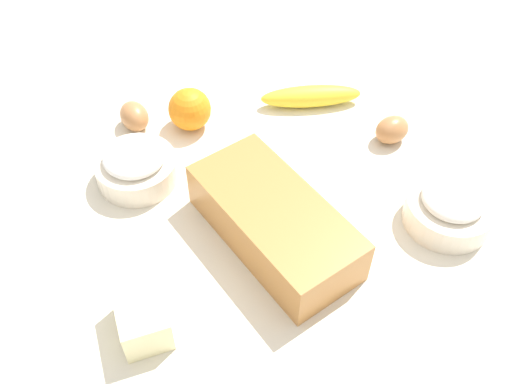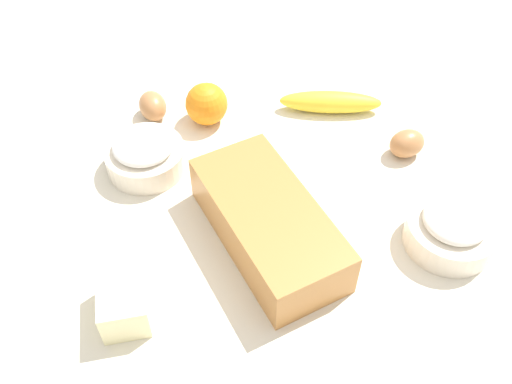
{
  "view_description": "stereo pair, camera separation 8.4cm",
  "coord_description": "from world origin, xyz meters",
  "px_view_note": "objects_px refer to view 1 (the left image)",
  "views": [
    {
      "loc": [
        0.49,
        -0.34,
        0.71
      ],
      "look_at": [
        0.0,
        0.0,
        0.04
      ],
      "focal_mm": 40.44,
      "sensor_mm": 36.0,
      "label": 1
    },
    {
      "loc": [
        0.53,
        -0.27,
        0.71
      ],
      "look_at": [
        0.0,
        0.0,
        0.04
      ],
      "focal_mm": 40.44,
      "sensor_mm": 36.0,
      "label": 2
    }
  ],
  "objects_px": {
    "sugar_bowl": "(136,165)",
    "banana": "(311,96)",
    "loaf_pan": "(274,221)",
    "egg_near_butter": "(392,130)",
    "orange_fruit": "(190,109)",
    "butter_block": "(142,316)",
    "egg_beside_bowl": "(134,116)",
    "flour_bowl": "(450,208)"
  },
  "relations": [
    {
      "from": "orange_fruit",
      "to": "egg_near_butter",
      "type": "relative_size",
      "value": 1.22
    },
    {
      "from": "loaf_pan",
      "to": "egg_near_butter",
      "type": "bearing_deg",
      "value": 100.11
    },
    {
      "from": "sugar_bowl",
      "to": "egg_near_butter",
      "type": "bearing_deg",
      "value": 67.18
    },
    {
      "from": "egg_near_butter",
      "to": "orange_fruit",
      "type": "bearing_deg",
      "value": -131.32
    },
    {
      "from": "egg_near_butter",
      "to": "egg_beside_bowl",
      "type": "height_order",
      "value": "same"
    },
    {
      "from": "orange_fruit",
      "to": "butter_block",
      "type": "height_order",
      "value": "orange_fruit"
    },
    {
      "from": "loaf_pan",
      "to": "orange_fruit",
      "type": "xyz_separation_m",
      "value": [
        -0.3,
        0.03,
        -0.0
      ]
    },
    {
      "from": "sugar_bowl",
      "to": "banana",
      "type": "xyz_separation_m",
      "value": [
        0.01,
        0.36,
        -0.01
      ]
    },
    {
      "from": "sugar_bowl",
      "to": "banana",
      "type": "distance_m",
      "value": 0.36
    },
    {
      "from": "flour_bowl",
      "to": "orange_fruit",
      "type": "xyz_separation_m",
      "value": [
        -0.42,
        -0.21,
        0.01
      ]
    },
    {
      "from": "sugar_bowl",
      "to": "banana",
      "type": "height_order",
      "value": "sugar_bowl"
    },
    {
      "from": "orange_fruit",
      "to": "egg_near_butter",
      "type": "bearing_deg",
      "value": 48.68
    },
    {
      "from": "loaf_pan",
      "to": "egg_beside_bowl",
      "type": "distance_m",
      "value": 0.36
    },
    {
      "from": "flour_bowl",
      "to": "egg_beside_bowl",
      "type": "distance_m",
      "value": 0.56
    },
    {
      "from": "sugar_bowl",
      "to": "egg_beside_bowl",
      "type": "distance_m",
      "value": 0.13
    },
    {
      "from": "loaf_pan",
      "to": "flour_bowl",
      "type": "xyz_separation_m",
      "value": [
        0.13,
        0.24,
        -0.01
      ]
    },
    {
      "from": "banana",
      "to": "orange_fruit",
      "type": "distance_m",
      "value": 0.23
    },
    {
      "from": "banana",
      "to": "sugar_bowl",
      "type": "bearing_deg",
      "value": -92.34
    },
    {
      "from": "loaf_pan",
      "to": "sugar_bowl",
      "type": "distance_m",
      "value": 0.26
    },
    {
      "from": "banana",
      "to": "butter_block",
      "type": "xyz_separation_m",
      "value": [
        0.24,
        -0.48,
        0.01
      ]
    },
    {
      "from": "orange_fruit",
      "to": "butter_block",
      "type": "xyz_separation_m",
      "value": [
        0.32,
        -0.26,
        -0.01
      ]
    },
    {
      "from": "banana",
      "to": "butter_block",
      "type": "bearing_deg",
      "value": -63.48
    },
    {
      "from": "orange_fruit",
      "to": "egg_near_butter",
      "type": "distance_m",
      "value": 0.36
    },
    {
      "from": "banana",
      "to": "egg_beside_bowl",
      "type": "distance_m",
      "value": 0.33
    },
    {
      "from": "loaf_pan",
      "to": "flour_bowl",
      "type": "distance_m",
      "value": 0.27
    },
    {
      "from": "flour_bowl",
      "to": "banana",
      "type": "bearing_deg",
      "value": 179.21
    },
    {
      "from": "banana",
      "to": "egg_near_butter",
      "type": "bearing_deg",
      "value": 19.04
    },
    {
      "from": "egg_near_butter",
      "to": "sugar_bowl",
      "type": "bearing_deg",
      "value": -112.82
    },
    {
      "from": "butter_block",
      "to": "egg_beside_bowl",
      "type": "bearing_deg",
      "value": 154.42
    },
    {
      "from": "butter_block",
      "to": "egg_beside_bowl",
      "type": "distance_m",
      "value": 0.42
    },
    {
      "from": "sugar_bowl",
      "to": "orange_fruit",
      "type": "distance_m",
      "value": 0.16
    },
    {
      "from": "sugar_bowl",
      "to": "flour_bowl",
      "type": "bearing_deg",
      "value": 44.46
    },
    {
      "from": "loaf_pan",
      "to": "banana",
      "type": "xyz_separation_m",
      "value": [
        -0.22,
        0.25,
        -0.02
      ]
    },
    {
      "from": "banana",
      "to": "flour_bowl",
      "type": "bearing_deg",
      "value": -0.79
    },
    {
      "from": "banana",
      "to": "butter_block",
      "type": "distance_m",
      "value": 0.54
    },
    {
      "from": "orange_fruit",
      "to": "egg_near_butter",
      "type": "height_order",
      "value": "orange_fruit"
    },
    {
      "from": "loaf_pan",
      "to": "orange_fruit",
      "type": "bearing_deg",
      "value": 173.32
    },
    {
      "from": "sugar_bowl",
      "to": "banana",
      "type": "bearing_deg",
      "value": 87.66
    },
    {
      "from": "sugar_bowl",
      "to": "orange_fruit",
      "type": "relative_size",
      "value": 1.74
    },
    {
      "from": "sugar_bowl",
      "to": "egg_near_butter",
      "type": "xyz_separation_m",
      "value": [
        0.17,
        0.41,
        -0.01
      ]
    },
    {
      "from": "sugar_bowl",
      "to": "egg_near_butter",
      "type": "distance_m",
      "value": 0.45
    },
    {
      "from": "loaf_pan",
      "to": "sugar_bowl",
      "type": "height_order",
      "value": "loaf_pan"
    }
  ]
}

